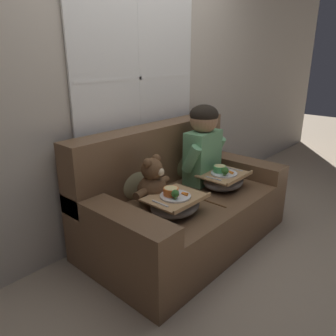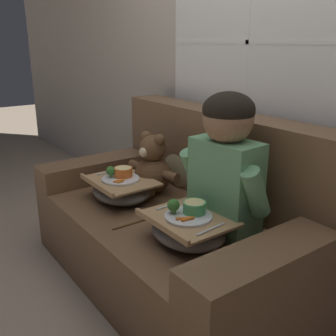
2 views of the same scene
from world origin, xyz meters
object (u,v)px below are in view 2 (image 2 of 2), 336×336
(couch, at_px, (183,224))
(child_figure, at_px, (226,157))
(teddy_bear, at_px, (152,167))
(lap_tray_child, at_px, (188,228))
(throw_pillow_behind_child, at_px, (255,189))
(throw_pillow_behind_teddy, at_px, (181,161))
(lap_tray_teddy, at_px, (121,189))

(couch, bearing_deg, child_figure, 1.16)
(teddy_bear, height_order, lap_tray_child, teddy_bear)
(throw_pillow_behind_child, distance_m, lap_tray_child, 0.45)
(child_figure, relative_size, teddy_bear, 1.67)
(lap_tray_child, bearing_deg, child_figure, 89.73)
(throw_pillow_behind_child, bearing_deg, throw_pillow_behind_teddy, 180.00)
(couch, distance_m, throw_pillow_behind_teddy, 0.46)
(throw_pillow_behind_teddy, xyz_separation_m, lap_tray_child, (0.63, -0.44, -0.09))
(throw_pillow_behind_teddy, relative_size, lap_tray_teddy, 0.89)
(lap_tray_teddy, bearing_deg, teddy_bear, 89.44)
(couch, relative_size, throw_pillow_behind_child, 4.76)
(couch, distance_m, lap_tray_child, 0.42)
(throw_pillow_behind_child, relative_size, lap_tray_teddy, 0.89)
(throw_pillow_behind_teddy, distance_m, child_figure, 0.70)
(throw_pillow_behind_child, bearing_deg, teddy_bear, -160.63)
(couch, xyz_separation_m, throw_pillow_behind_child, (0.31, 0.22, 0.26))
(child_figure, distance_m, teddy_bear, 0.66)
(couch, height_order, throw_pillow_behind_child, couch)
(throw_pillow_behind_child, xyz_separation_m, throw_pillow_behind_teddy, (-0.63, 0.00, 0.00))
(couch, xyz_separation_m, child_figure, (0.31, 0.01, 0.47))
(couch, relative_size, child_figure, 2.48)
(child_figure, bearing_deg, lap_tray_teddy, -160.35)
(throw_pillow_behind_teddy, bearing_deg, couch, -35.37)
(couch, relative_size, throw_pillow_behind_teddy, 4.74)
(lap_tray_child, bearing_deg, throw_pillow_behind_child, 89.87)
(throw_pillow_behind_teddy, bearing_deg, throw_pillow_behind_child, 0.00)
(teddy_bear, xyz_separation_m, lap_tray_teddy, (-0.00, -0.22, -0.09))
(child_figure, xyz_separation_m, lap_tray_child, (-0.00, -0.22, -0.30))
(couch, bearing_deg, lap_tray_child, -34.85)
(child_figure, bearing_deg, throw_pillow_behind_teddy, 160.97)
(couch, distance_m, lap_tray_teddy, 0.42)
(lap_tray_child, bearing_deg, throw_pillow_behind_teddy, 144.89)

